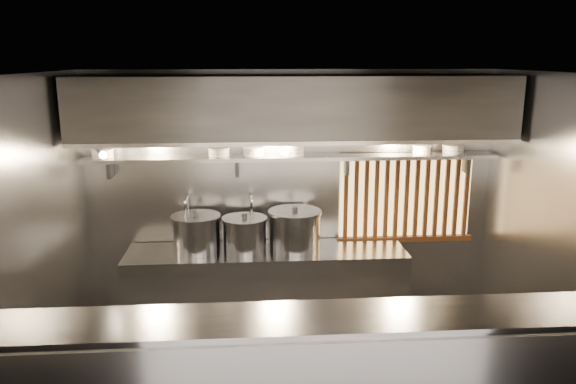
{
  "coord_description": "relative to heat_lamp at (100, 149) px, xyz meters",
  "views": [
    {
      "loc": [
        -0.48,
        -4.6,
        2.93
      ],
      "look_at": [
        -0.11,
        0.55,
        1.68
      ],
      "focal_mm": 35.0,
      "sensor_mm": 36.0,
      "label": 1
    }
  ],
  "objects": [
    {
      "name": "bowl_stack_5",
      "position": [
        3.66,
        0.47,
        -0.12
      ],
      "size": [
        0.24,
        0.24,
        0.09
      ],
      "color": "silver",
      "rests_on": "bowl_shelf"
    },
    {
      "name": "bowl_stack_0",
      "position": [
        -0.1,
        0.47,
        -0.12
      ],
      "size": [
        0.23,
        0.23,
        0.09
      ],
      "color": "silver",
      "rests_on": "bowl_shelf"
    },
    {
      "name": "stock_pot_left",
      "position": [
        1.37,
        0.3,
        -0.98
      ],
      "size": [
        0.59,
        0.59,
        0.4
      ],
      "rotation": [
        0.0,
        0.0,
        -0.25
      ],
      "color": "#949498",
      "rests_on": "cooking_bench"
    },
    {
      "name": "bowl_shelf",
      "position": [
        1.9,
        0.47,
        -0.19
      ],
      "size": [
        4.4,
        0.34,
        0.04
      ],
      "primitive_type": "cube",
      "color": "#949498",
      "rests_on": "wall_back"
    },
    {
      "name": "wood_screen",
      "position": [
        3.2,
        0.6,
        -0.69
      ],
      "size": [
        1.56,
        0.09,
        1.04
      ],
      "color": "#FFC972",
      "rests_on": "wall_back"
    },
    {
      "name": "bowl_stack_1",
      "position": [
        1.11,
        0.47,
        -0.12
      ],
      "size": [
        0.23,
        0.23,
        0.09
      ],
      "color": "silver",
      "rests_on": "bowl_shelf"
    },
    {
      "name": "stock_pot_mid",
      "position": [
        0.85,
        0.32,
        -0.97
      ],
      "size": [
        0.66,
        0.66,
        0.43
      ],
      "rotation": [
        0.0,
        0.0,
        -0.3
      ],
      "color": "#949498",
      "rests_on": "cooking_bench"
    },
    {
      "name": "wall_right",
      "position": [
        4.15,
        -0.85,
        -0.67
      ],
      "size": [
        0.0,
        3.0,
        3.0
      ],
      "primitive_type": "plane",
      "rotation": [
        1.57,
        0.0,
        -1.57
      ],
      "color": "gray",
      "rests_on": "floor"
    },
    {
      "name": "heat_lamp",
      "position": [
        0.0,
        0.0,
        0.0
      ],
      "size": [
        0.25,
        0.35,
        0.2
      ],
      "color": "#949498",
      "rests_on": "exhaust_hood"
    },
    {
      "name": "bowl_stack_3",
      "position": [
        1.9,
        0.47,
        -0.08
      ],
      "size": [
        0.24,
        0.24,
        0.17
      ],
      "color": "silver",
      "rests_on": "bowl_shelf"
    },
    {
      "name": "faucet_left",
      "position": [
        0.75,
        0.52,
        -0.76
      ],
      "size": [
        0.04,
        0.3,
        0.5
      ],
      "color": "silver",
      "rests_on": "wall_back"
    },
    {
      "name": "floor",
      "position": [
        1.9,
        -0.85,
        -2.07
      ],
      "size": [
        4.5,
        4.5,
        0.0
      ],
      "primitive_type": "plane",
      "color": "black",
      "rests_on": "ground"
    },
    {
      "name": "wall_back",
      "position": [
        1.9,
        0.65,
        -0.67
      ],
      "size": [
        4.5,
        0.0,
        4.5
      ],
      "primitive_type": "plane",
      "rotation": [
        1.57,
        0.0,
        0.0
      ],
      "color": "gray",
      "rests_on": "floor"
    },
    {
      "name": "bowl_stack_4",
      "position": [
        3.31,
        0.47,
        -0.12
      ],
      "size": [
        0.21,
        0.21,
        0.09
      ],
      "color": "silver",
      "rests_on": "bowl_shelf"
    },
    {
      "name": "ceiling",
      "position": [
        1.9,
        -0.85,
        0.73
      ],
      "size": [
        4.5,
        4.5,
        0.0
      ],
      "primitive_type": "plane",
      "rotation": [
        3.14,
        0.0,
        0.0
      ],
      "color": "black",
      "rests_on": "wall_back"
    },
    {
      "name": "stock_pot_right",
      "position": [
        1.91,
        0.32,
        -0.95
      ],
      "size": [
        0.63,
        0.63,
        0.47
      ],
      "rotation": [
        0.0,
        0.0,
        0.09
      ],
      "color": "#949498",
      "rests_on": "cooking_bench"
    },
    {
      "name": "faucet_right",
      "position": [
        1.45,
        0.52,
        -0.76
      ],
      "size": [
        0.04,
        0.3,
        0.5
      ],
      "color": "silver",
      "rests_on": "wall_back"
    },
    {
      "name": "cooking_bench",
      "position": [
        1.6,
        0.28,
        -1.62
      ],
      "size": [
        3.0,
        0.7,
        0.9
      ],
      "primitive_type": "cube",
      "color": "#949498",
      "rests_on": "floor"
    },
    {
      "name": "exhaust_hood",
      "position": [
        1.9,
        0.25,
        0.36
      ],
      "size": [
        4.4,
        0.81,
        0.65
      ],
      "color": "#2D2D30",
      "rests_on": "ceiling"
    },
    {
      "name": "bowl_stack_2",
      "position": [
        1.48,
        0.47,
        -0.12
      ],
      "size": [
        0.24,
        0.24,
        0.09
      ],
      "color": "silver",
      "rests_on": "bowl_shelf"
    },
    {
      "name": "pendant_bulb",
      "position": [
        1.8,
        0.35,
        -0.11
      ],
      "size": [
        0.09,
        0.09,
        0.19
      ],
      "color": "#2D2D30",
      "rests_on": "exhaust_hood"
    },
    {
      "name": "wall_left",
      "position": [
        -0.35,
        -0.85,
        -0.67
      ],
      "size": [
        0.0,
        3.0,
        3.0
      ],
      "primitive_type": "plane",
      "rotation": [
        1.57,
        0.0,
        1.57
      ],
      "color": "gray",
      "rests_on": "floor"
    }
  ]
}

